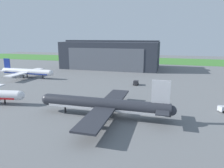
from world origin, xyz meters
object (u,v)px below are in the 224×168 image
at_px(airliner_near_left, 105,105).
at_px(ops_van, 224,109).
at_px(airliner_far_left, 27,72).
at_px(baggage_tug, 136,83).
at_px(maintenance_hangar, 111,55).

xyz_separation_m(airliner_near_left, ops_van, (37.33, 14.74, -2.72)).
relative_size(airliner_far_left, baggage_tug, 9.42).
distance_m(maintenance_hangar, airliner_far_left, 65.03).
bearing_deg(airliner_near_left, maintenance_hangar, 104.78).
bearing_deg(airliner_far_left, airliner_near_left, -35.77).
height_order(maintenance_hangar, airliner_near_left, maintenance_hangar).
relative_size(maintenance_hangar, baggage_tug, 19.35).
bearing_deg(maintenance_hangar, baggage_tug, -61.76).
height_order(maintenance_hangar, baggage_tug, maintenance_hangar).
bearing_deg(ops_van, baggage_tug, 138.74).
relative_size(ops_van, baggage_tug, 1.21).
bearing_deg(ops_van, airliner_near_left, -158.46).
distance_m(ops_van, baggage_tug, 46.11).
xyz_separation_m(maintenance_hangar, ops_van, (63.29, -83.70, -9.16)).
bearing_deg(maintenance_hangar, airliner_near_left, -75.22).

